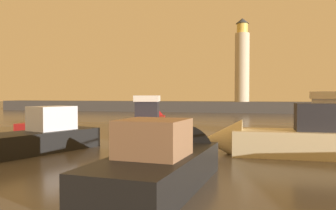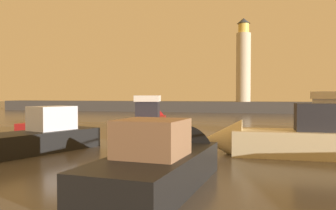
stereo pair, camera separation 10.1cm
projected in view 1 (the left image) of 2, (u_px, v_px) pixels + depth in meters
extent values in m
plane|color=#4C4742|center=(209.00, 128.00, 29.68)|extent=(220.00, 220.00, 0.00)
cube|color=#423F3D|center=(232.00, 107.00, 57.43)|extent=(86.34, 4.52, 1.78)
cylinder|color=beige|center=(242.00, 68.00, 56.84)|extent=(2.36, 2.36, 11.26)
cylinder|color=#F2CC59|center=(242.00, 28.00, 56.66)|extent=(1.77, 1.77, 1.58)
cone|color=#33383D|center=(242.00, 21.00, 56.62)|extent=(2.13, 2.13, 0.90)
cube|color=#B21E1E|center=(48.00, 127.00, 26.20)|extent=(2.01, 5.39, 0.88)
cone|color=#B21E1E|center=(69.00, 123.00, 29.27)|extent=(1.87, 1.76, 1.85)
cube|color=silver|center=(43.00, 116.00, 25.52)|extent=(1.47, 1.56, 0.87)
cube|color=beige|center=(299.00, 144.00, 16.18)|extent=(6.11, 2.25, 1.21)
cone|color=beige|center=(222.00, 140.00, 17.02)|extent=(1.97, 2.10, 2.07)
cube|color=#232328|center=(320.00, 117.00, 15.93)|extent=(2.20, 1.33, 1.29)
cube|color=black|center=(159.00, 171.00, 10.59)|extent=(2.96, 6.69, 1.08)
cone|color=black|center=(192.00, 151.00, 14.23)|extent=(2.48, 2.35, 2.31)
cube|color=#8C6647|center=(153.00, 138.00, 10.15)|extent=(2.03, 2.09, 1.09)
cube|color=#B21E1E|center=(148.00, 125.00, 26.79)|extent=(3.86, 7.36, 1.13)
cone|color=#B21E1E|center=(152.00, 120.00, 30.88)|extent=(2.68, 2.57, 2.26)
cube|color=#232328|center=(148.00, 110.00, 25.99)|extent=(2.19, 3.03, 1.28)
cube|color=silver|center=(148.00, 98.00, 25.96)|extent=(2.41, 3.34, 0.45)
cube|color=black|center=(37.00, 142.00, 17.41)|extent=(4.30, 6.88, 1.05)
cube|color=silver|center=(52.00, 118.00, 18.12)|extent=(2.12, 2.54, 1.25)
cube|color=silver|center=(333.00, 109.00, 24.28)|extent=(3.06, 3.26, 1.44)
cube|color=silver|center=(334.00, 95.00, 24.25)|extent=(3.37, 3.59, 0.50)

